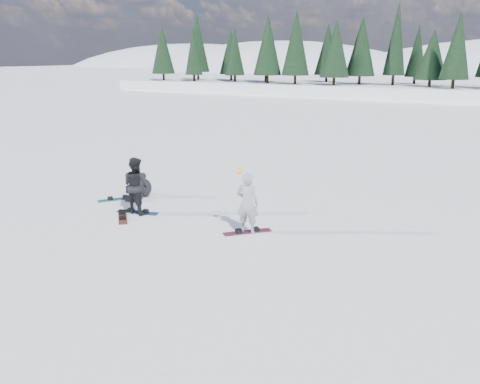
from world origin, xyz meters
name	(u,v)px	position (x,y,z in m)	size (l,w,h in m)	color
ground	(173,234)	(0.00, 0.00, 0.00)	(420.00, 420.00, 0.00)	white
alpine_backdrop	(434,107)	(-11.72, 189.16, -13.97)	(412.50, 227.00, 53.20)	white
snowboarder_woman	(247,203)	(1.96, 1.18, 0.95)	(0.75, 0.56, 2.04)	#AEADB3
snowboarder_man	(136,185)	(-2.26, 1.08, 0.98)	(0.95, 0.74, 1.96)	black
seated_rider	(142,188)	(-3.31, 2.63, 0.37)	(0.83, 1.22, 0.96)	black
gear_bag	(133,189)	(-4.01, 2.89, 0.15)	(0.45, 0.30, 0.30)	black
snowboard_woman	(247,232)	(1.96, 1.18, 0.01)	(1.50, 0.28, 0.03)	maroon
snowboard_man	(138,212)	(-2.26, 1.08, 0.01)	(1.50, 0.28, 0.03)	#155678
snowboard_loose_b	(123,217)	(-2.40, 0.46, 0.01)	(1.50, 0.28, 0.03)	maroon
snowboard_loose_a	(118,199)	(-3.95, 1.95, 0.01)	(1.50, 0.28, 0.03)	teal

